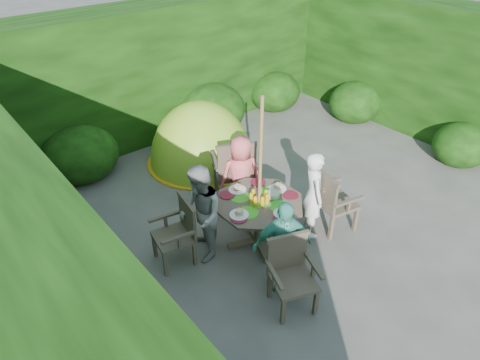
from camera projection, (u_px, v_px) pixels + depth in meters
ground at (310, 215)px, 6.57m from camera, size 60.00×60.00×0.00m
hedge_enclosure at (254, 112)px, 6.74m from camera, size 9.00×9.00×2.50m
patio_table at (259, 208)px, 5.73m from camera, size 1.59×1.59×0.85m
parasol_pole at (260, 177)px, 5.45m from camera, size 0.06×0.06×2.20m
garden_chair_right at (332, 200)px, 6.05m from camera, size 0.61×0.66×0.93m
garden_chair_left at (178, 231)px, 5.53m from camera, size 0.55×0.60×0.88m
garden_chair_back at (235, 169)px, 6.61m from camera, size 0.82×0.78×1.06m
garden_chair_front at (291, 272)px, 4.92m from camera, size 0.66×0.62×0.88m
child_right at (313, 195)px, 5.90m from camera, size 0.52×0.57×1.30m
child_left at (200, 214)px, 5.48m from camera, size 0.76×0.83×1.37m
child_back at (241, 175)px, 6.35m from camera, size 0.72×0.60×1.26m
child_front at (282, 245)px, 5.08m from camera, size 0.79×0.59×1.25m
dome_tent at (202, 161)px, 7.93m from camera, size 2.21×2.21×2.28m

